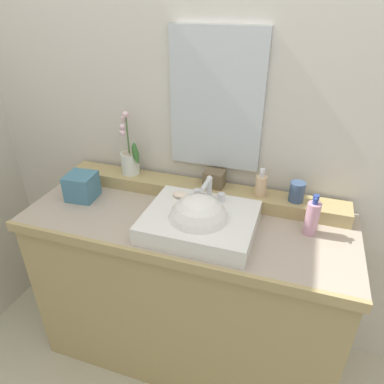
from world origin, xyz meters
The scene contains 13 objects.
floor centered at (0.00, 0.00, -0.05)m, with size 3.15×3.73×0.10m, color #BDB99E.
wall_back centered at (0.00, 0.38, 1.39)m, with size 3.15×0.20×2.79m, color beige.
vanity_cabinet centered at (0.00, 0.00, 0.44)m, with size 1.45×0.56×0.88m.
back_ledge centered at (0.00, 0.20, 0.91)m, with size 1.37×0.13×0.06m, color tan.
sink_basin centered at (0.08, -0.07, 0.92)m, with size 0.45×0.37×0.28m.
soap_bar centered at (-0.04, 0.04, 0.97)m, with size 0.07×0.04×0.02m, color beige.
potted_plant centered at (-0.37, 0.21, 1.03)m, with size 0.11×0.09×0.32m.
soap_dispenser centered at (0.29, 0.19, 1.00)m, with size 0.05×0.05×0.13m.
tumbler_cup centered at (0.45, 0.19, 0.99)m, with size 0.07×0.07×0.09m, color #384E6E.
trinket_box centered at (0.07, 0.21, 0.98)m, with size 0.09×0.08×0.08m, color brown.
lotion_bottle centered at (0.52, 0.06, 0.96)m, with size 0.05×0.06×0.18m.
tissue_box centered at (-0.53, 0.01, 0.94)m, with size 0.13×0.13×0.12m, color teal.
mirror centered at (0.05, 0.27, 1.33)m, with size 0.42×0.02×0.61m, color silver.
Camera 1 is at (0.43, -1.21, 1.75)m, focal length 32.82 mm.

